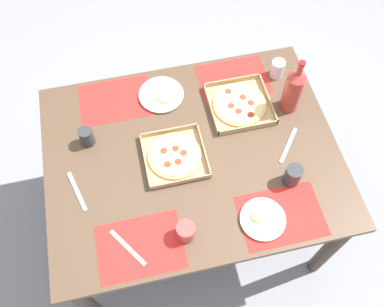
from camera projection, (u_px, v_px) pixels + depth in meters
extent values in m
plane|color=gray|center=(192.00, 214.00, 2.64)|extent=(6.00, 6.00, 0.00)
cylinder|color=#3F3328|center=(87.00, 303.00, 2.02)|extent=(0.07, 0.07, 0.75)
cylinder|color=#3F3328|center=(331.00, 247.00, 2.15)|extent=(0.07, 0.07, 0.75)
cylinder|color=#3F3328|center=(71.00, 139.00, 2.47)|extent=(0.07, 0.07, 0.75)
cylinder|color=#3F3328|center=(273.00, 101.00, 2.61)|extent=(0.07, 0.07, 0.75)
cube|color=brown|center=(192.00, 155.00, 1.97)|extent=(1.37, 1.07, 0.03)
cube|color=red|center=(140.00, 246.00, 1.74)|extent=(0.36, 0.26, 0.00)
cube|color=red|center=(281.00, 216.00, 1.81)|extent=(0.36, 0.26, 0.00)
cube|color=red|center=(116.00, 100.00, 2.11)|extent=(0.36, 0.26, 0.00)
cube|color=red|center=(233.00, 79.00, 2.18)|extent=(0.36, 0.26, 0.00)
cube|color=tan|center=(175.00, 157.00, 1.95)|extent=(0.28, 0.28, 0.01)
cube|color=tan|center=(145.00, 161.00, 1.92)|extent=(0.01, 0.28, 0.03)
cube|color=tan|center=(204.00, 150.00, 1.95)|extent=(0.01, 0.28, 0.03)
cube|color=tan|center=(181.00, 182.00, 1.87)|extent=(0.28, 0.01, 0.03)
cube|color=tan|center=(169.00, 131.00, 2.00)|extent=(0.28, 0.01, 0.03)
cylinder|color=#E0B76B|center=(175.00, 156.00, 1.94)|extent=(0.25, 0.25, 0.01)
cylinder|color=#EFD67F|center=(175.00, 155.00, 1.93)|extent=(0.22, 0.22, 0.00)
cylinder|color=red|center=(184.00, 153.00, 1.93)|extent=(0.03, 0.03, 0.00)
cylinder|color=red|center=(176.00, 149.00, 1.95)|extent=(0.03, 0.03, 0.00)
cylinder|color=red|center=(164.00, 151.00, 1.94)|extent=(0.03, 0.03, 0.00)
cylinder|color=red|center=(168.00, 164.00, 1.91)|extent=(0.03, 0.03, 0.00)
cylinder|color=red|center=(178.00, 162.00, 1.91)|extent=(0.03, 0.03, 0.00)
cube|color=tan|center=(239.00, 105.00, 2.09)|extent=(0.30, 0.30, 0.01)
cube|color=tan|center=(211.00, 109.00, 2.06)|extent=(0.01, 0.30, 0.03)
cube|color=tan|center=(268.00, 98.00, 2.09)|extent=(0.01, 0.30, 0.03)
cube|color=tan|center=(248.00, 128.00, 2.01)|extent=(0.30, 0.01, 0.03)
cube|color=tan|center=(232.00, 81.00, 2.15)|extent=(0.30, 0.01, 0.03)
cylinder|color=#E0B76B|center=(239.00, 104.00, 2.08)|extent=(0.27, 0.27, 0.01)
cylinder|color=#EFD67F|center=(240.00, 103.00, 2.08)|extent=(0.24, 0.24, 0.00)
cylinder|color=red|center=(251.00, 103.00, 2.08)|extent=(0.03, 0.03, 0.00)
cylinder|color=red|center=(243.00, 97.00, 2.09)|extent=(0.03, 0.03, 0.00)
cylinder|color=red|center=(228.00, 91.00, 2.11)|extent=(0.03, 0.03, 0.00)
cylinder|color=red|center=(231.00, 106.00, 2.07)|extent=(0.03, 0.03, 0.00)
cylinder|color=red|center=(239.00, 111.00, 2.05)|extent=(0.03, 0.03, 0.00)
cylinder|color=red|center=(251.00, 114.00, 2.04)|extent=(0.03, 0.03, 0.00)
cylinder|color=white|center=(161.00, 95.00, 2.12)|extent=(0.22, 0.22, 0.01)
cylinder|color=white|center=(161.00, 94.00, 2.11)|extent=(0.23, 0.23, 0.01)
cylinder|color=#E0B76B|center=(165.00, 96.00, 2.10)|extent=(0.09, 0.09, 0.01)
cylinder|color=#EFD67F|center=(165.00, 96.00, 2.09)|extent=(0.08, 0.08, 0.00)
cylinder|color=white|center=(263.00, 220.00, 1.79)|extent=(0.19, 0.19, 0.01)
cylinder|color=white|center=(263.00, 219.00, 1.79)|extent=(0.20, 0.20, 0.01)
cylinder|color=#E0B76B|center=(259.00, 214.00, 1.79)|extent=(0.08, 0.08, 0.01)
cylinder|color=#EFD67F|center=(259.00, 214.00, 1.79)|extent=(0.07, 0.07, 0.00)
cylinder|color=#B2382D|center=(292.00, 93.00, 2.00)|extent=(0.09, 0.09, 0.22)
cone|color=#B2382D|center=(298.00, 75.00, 1.89)|extent=(0.09, 0.09, 0.04)
cylinder|color=#B2382D|center=(300.00, 68.00, 1.85)|extent=(0.03, 0.03, 0.06)
cylinder|color=red|center=(302.00, 63.00, 1.82)|extent=(0.03, 0.03, 0.01)
cylinder|color=#333338|center=(293.00, 175.00, 1.84)|extent=(0.07, 0.07, 0.11)
cylinder|color=#BF4742|center=(186.00, 231.00, 1.73)|extent=(0.08, 0.08, 0.09)
cylinder|color=#333338|center=(87.00, 137.00, 1.95)|extent=(0.07, 0.07, 0.10)
cylinder|color=silver|center=(277.00, 69.00, 2.15)|extent=(0.07, 0.07, 0.10)
cube|color=#B7B7BC|center=(288.00, 145.00, 1.98)|extent=(0.14, 0.18, 0.00)
cube|color=#B7B7BC|center=(128.00, 248.00, 1.74)|extent=(0.13, 0.18, 0.00)
cube|color=#B7B7BC|center=(77.00, 191.00, 1.86)|extent=(0.07, 0.21, 0.00)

